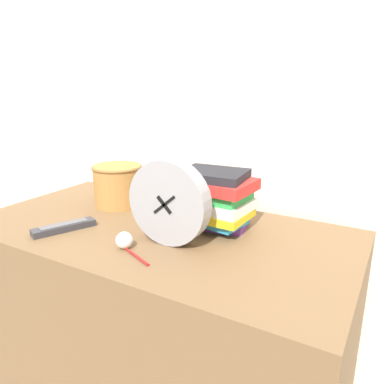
{
  "coord_description": "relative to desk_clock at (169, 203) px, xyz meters",
  "views": [
    {
      "loc": [
        0.66,
        -0.59,
        1.2
      ],
      "look_at": [
        0.13,
        0.33,
        0.89
      ],
      "focal_mm": 35.0,
      "sensor_mm": 36.0,
      "label": 1
    }
  ],
  "objects": [
    {
      "name": "crumpled_paper_ball",
      "position": [
        -0.09,
        -0.09,
        -0.1
      ],
      "size": [
        0.05,
        0.05,
        0.05
      ],
      "color": "white",
      "rests_on": "desk"
    },
    {
      "name": "wall_back",
      "position": [
        -0.1,
        0.47,
        0.33
      ],
      "size": [
        6.0,
        0.04,
        2.4
      ],
      "color": "silver",
      "rests_on": "ground_plane"
    },
    {
      "name": "book_stack",
      "position": [
        0.06,
        0.17,
        -0.03
      ],
      "size": [
        0.28,
        0.19,
        0.19
      ],
      "color": "#7A3899",
      "rests_on": "desk"
    },
    {
      "name": "tv_remote",
      "position": [
        -0.34,
        -0.09,
        -0.11
      ],
      "size": [
        0.12,
        0.2,
        0.02
      ],
      "color": "#333338",
      "rests_on": "desk"
    },
    {
      "name": "pen",
      "position": [
        -0.03,
        -0.12,
        -0.12
      ],
      "size": [
        0.13,
        0.06,
        0.01
      ],
      "color": "#B21E1E",
      "rests_on": "desk"
    },
    {
      "name": "desk_clock",
      "position": [
        0.0,
        0.0,
        0.0
      ],
      "size": [
        0.25,
        0.05,
        0.25
      ],
      "color": "#99999E",
      "rests_on": "desk"
    },
    {
      "name": "basket",
      "position": [
        -0.36,
        0.2,
        -0.04
      ],
      "size": [
        0.19,
        0.19,
        0.15
      ],
      "color": "#B27A3D",
      "rests_on": "desk"
    },
    {
      "name": "desk",
      "position": [
        -0.1,
        0.08,
        -0.5
      ],
      "size": [
        1.23,
        0.64,
        0.75
      ],
      "color": "brown",
      "rests_on": "ground_plane"
    }
  ]
}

